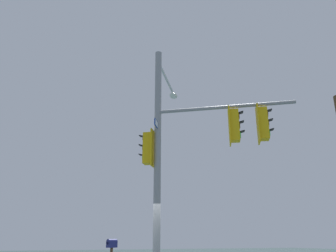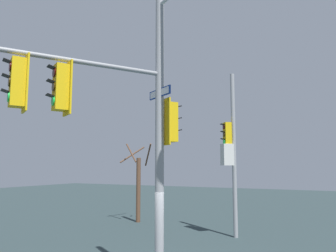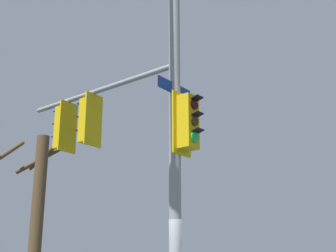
% 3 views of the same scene
% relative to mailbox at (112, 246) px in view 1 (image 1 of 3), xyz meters
% --- Properties ---
extents(main_signal_pole_assembly, '(4.59, 5.51, 8.17)m').
position_rel_mailbox_xyz_m(main_signal_pole_assembly, '(-1.32, 5.10, 3.65)').
color(main_signal_pole_assembly, gray).
rests_on(main_signal_pole_assembly, ground).
extents(mailbox, '(0.50, 0.40, 1.41)m').
position_rel_mailbox_xyz_m(mailbox, '(0.00, 0.00, 0.00)').
color(mailbox, '#4C3823').
rests_on(mailbox, ground).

